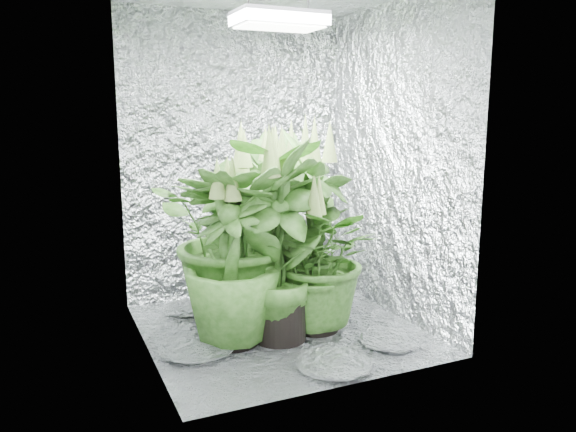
{
  "coord_description": "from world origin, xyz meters",
  "views": [
    {
      "loc": [
        -1.29,
        -3.01,
        1.32
      ],
      "look_at": [
        0.05,
        0.0,
        0.71
      ],
      "focal_mm": 35.0,
      "sensor_mm": 36.0,
      "label": 1
    }
  ],
  "objects_px": {
    "plant_a": "(240,232)",
    "plant_e": "(316,257)",
    "plant_b": "(310,226)",
    "circulation_fan": "(335,278)",
    "grow_lamp": "(279,20)",
    "plant_f": "(280,243)",
    "plant_d": "(231,258)",
    "plant_c": "(278,222)"
  },
  "relations": [
    {
      "from": "plant_a",
      "to": "plant_e",
      "type": "xyz_separation_m",
      "value": [
        0.39,
        -0.27,
        -0.14
      ]
    },
    {
      "from": "plant_a",
      "to": "plant_e",
      "type": "relative_size",
      "value": 1.29
    },
    {
      "from": "plant_a",
      "to": "plant_b",
      "type": "bearing_deg",
      "value": -1.7
    },
    {
      "from": "plant_b",
      "to": "circulation_fan",
      "type": "bearing_deg",
      "value": 38.83
    },
    {
      "from": "grow_lamp",
      "to": "plant_e",
      "type": "distance_m",
      "value": 1.39
    },
    {
      "from": "plant_a",
      "to": "circulation_fan",
      "type": "distance_m",
      "value": 0.97
    },
    {
      "from": "grow_lamp",
      "to": "circulation_fan",
      "type": "bearing_deg",
      "value": 34.88
    },
    {
      "from": "plant_f",
      "to": "circulation_fan",
      "type": "height_order",
      "value": "plant_f"
    },
    {
      "from": "plant_a",
      "to": "plant_d",
      "type": "distance_m",
      "value": 0.3
    },
    {
      "from": "plant_b",
      "to": "plant_f",
      "type": "distance_m",
      "value": 0.45
    },
    {
      "from": "grow_lamp",
      "to": "plant_f",
      "type": "bearing_deg",
      "value": -113.52
    },
    {
      "from": "plant_f",
      "to": "plant_d",
      "type": "bearing_deg",
      "value": 166.21
    },
    {
      "from": "plant_a",
      "to": "circulation_fan",
      "type": "bearing_deg",
      "value": 17.81
    },
    {
      "from": "plant_c",
      "to": "plant_f",
      "type": "height_order",
      "value": "plant_c"
    },
    {
      "from": "plant_d",
      "to": "grow_lamp",
      "type": "bearing_deg",
      "value": 12.17
    },
    {
      "from": "plant_c",
      "to": "plant_f",
      "type": "distance_m",
      "value": 0.59
    },
    {
      "from": "plant_c",
      "to": "plant_e",
      "type": "relative_size",
      "value": 1.29
    },
    {
      "from": "plant_d",
      "to": "plant_c",
      "type": "bearing_deg",
      "value": 44.01
    },
    {
      "from": "plant_e",
      "to": "plant_f",
      "type": "height_order",
      "value": "plant_f"
    },
    {
      "from": "circulation_fan",
      "to": "plant_d",
      "type": "bearing_deg",
      "value": -141.33
    },
    {
      "from": "plant_b",
      "to": "circulation_fan",
      "type": "xyz_separation_m",
      "value": [
        0.34,
        0.28,
        -0.46
      ]
    },
    {
      "from": "plant_a",
      "to": "plant_c",
      "type": "distance_m",
      "value": 0.42
    },
    {
      "from": "plant_f",
      "to": "circulation_fan",
      "type": "bearing_deg",
      "value": 39.98
    },
    {
      "from": "grow_lamp",
      "to": "circulation_fan",
      "type": "distance_m",
      "value": 1.86
    },
    {
      "from": "grow_lamp",
      "to": "plant_d",
      "type": "bearing_deg",
      "value": -167.83
    },
    {
      "from": "grow_lamp",
      "to": "plant_b",
      "type": "bearing_deg",
      "value": 29.49
    },
    {
      "from": "plant_e",
      "to": "circulation_fan",
      "type": "xyz_separation_m",
      "value": [
        0.42,
        0.53,
        -0.33
      ]
    },
    {
      "from": "plant_c",
      "to": "plant_e",
      "type": "distance_m",
      "value": 0.52
    },
    {
      "from": "plant_d",
      "to": "circulation_fan",
      "type": "relative_size",
      "value": 3.54
    },
    {
      "from": "grow_lamp",
      "to": "plant_a",
      "type": "relative_size",
      "value": 0.4
    },
    {
      "from": "plant_d",
      "to": "plant_f",
      "type": "distance_m",
      "value": 0.29
    },
    {
      "from": "plant_a",
      "to": "plant_e",
      "type": "distance_m",
      "value": 0.49
    },
    {
      "from": "circulation_fan",
      "to": "plant_a",
      "type": "bearing_deg",
      "value": -151.43
    },
    {
      "from": "plant_b",
      "to": "plant_e",
      "type": "distance_m",
      "value": 0.3
    },
    {
      "from": "plant_a",
      "to": "plant_b",
      "type": "distance_m",
      "value": 0.47
    },
    {
      "from": "plant_c",
      "to": "grow_lamp",
      "type": "bearing_deg",
      "value": -111.65
    },
    {
      "from": "plant_e",
      "to": "plant_b",
      "type": "bearing_deg",
      "value": 72.19
    },
    {
      "from": "plant_c",
      "to": "plant_e",
      "type": "bearing_deg",
      "value": -85.56
    },
    {
      "from": "plant_d",
      "to": "plant_a",
      "type": "bearing_deg",
      "value": 59.96
    },
    {
      "from": "plant_a",
      "to": "plant_c",
      "type": "xyz_separation_m",
      "value": [
        0.35,
        0.23,
        -0.01
      ]
    },
    {
      "from": "grow_lamp",
      "to": "plant_b",
      "type": "height_order",
      "value": "grow_lamp"
    },
    {
      "from": "plant_b",
      "to": "plant_c",
      "type": "relative_size",
      "value": 1.02
    }
  ]
}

